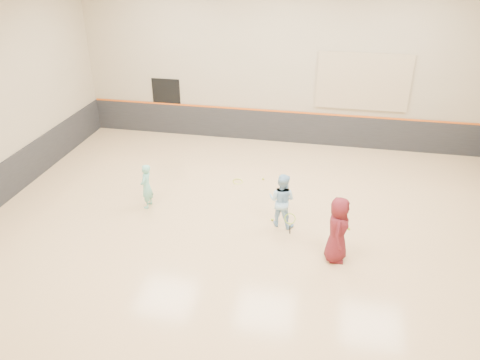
% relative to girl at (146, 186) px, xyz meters
% --- Properties ---
extents(room, '(15.04, 12.04, 6.22)m').
position_rel_girl_xyz_m(room, '(3.22, -0.40, 0.14)').
color(room, tan).
rests_on(room, ground).
extents(wainscot_back, '(14.90, 0.04, 1.20)m').
position_rel_girl_xyz_m(wainscot_back, '(3.22, 5.57, -0.07)').
color(wainscot_back, '#232326').
rests_on(wainscot_back, floor).
extents(wainscot_left, '(0.04, 11.90, 1.20)m').
position_rel_girl_xyz_m(wainscot_left, '(-4.25, -0.40, -0.07)').
color(wainscot_left, '#232326').
rests_on(wainscot_left, floor).
extents(accent_stripe, '(14.90, 0.03, 0.06)m').
position_rel_girl_xyz_m(accent_stripe, '(3.22, 5.56, 0.55)').
color(accent_stripe, '#D85914').
rests_on(accent_stripe, wall_back).
extents(acoustic_panel, '(3.20, 0.08, 2.00)m').
position_rel_girl_xyz_m(acoustic_panel, '(6.02, 5.55, 1.83)').
color(acoustic_panel, tan).
rests_on(acoustic_panel, wall_back).
extents(doorway, '(1.10, 0.05, 2.20)m').
position_rel_girl_xyz_m(doorway, '(-1.28, 5.58, 0.43)').
color(doorway, black).
rests_on(doorway, floor).
extents(girl, '(0.33, 0.50, 1.34)m').
position_rel_girl_xyz_m(girl, '(0.00, 0.00, 0.00)').
color(girl, '#74C9B3').
rests_on(girl, floor).
extents(instructor, '(0.87, 0.76, 1.54)m').
position_rel_girl_xyz_m(instructor, '(3.92, -0.21, 0.10)').
color(instructor, '#9CCEF1').
rests_on(instructor, floor).
extents(young_man, '(0.56, 0.84, 1.70)m').
position_rel_girl_xyz_m(young_man, '(5.40, -1.47, 0.18)').
color(young_man, maroon).
rests_on(young_man, floor).
extents(held_racket, '(0.47, 0.47, 0.50)m').
position_rel_girl_xyz_m(held_racket, '(4.19, -0.61, -0.19)').
color(held_racket, '#92BD29').
rests_on(held_racket, instructor).
extents(spare_racket, '(0.73, 0.73, 0.14)m').
position_rel_girl_xyz_m(spare_racket, '(2.26, 2.00, -0.60)').
color(spare_racket, '#CFE331').
rests_on(spare_racket, floor).
extents(ball_under_racket, '(0.07, 0.07, 0.07)m').
position_rel_girl_xyz_m(ball_under_racket, '(3.66, -0.07, -0.64)').
color(ball_under_racket, '#C0DB33').
rests_on(ball_under_racket, floor).
extents(ball_in_hand, '(0.07, 0.07, 0.07)m').
position_rel_girl_xyz_m(ball_in_hand, '(5.64, -1.62, 0.33)').
color(ball_in_hand, '#ABC72E').
rests_on(ball_in_hand, young_man).
extents(ball_beside_spare, '(0.07, 0.07, 0.07)m').
position_rel_girl_xyz_m(ball_beside_spare, '(3.05, 2.30, -0.64)').
color(ball_beside_spare, '#CDE134').
rests_on(ball_beside_spare, floor).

